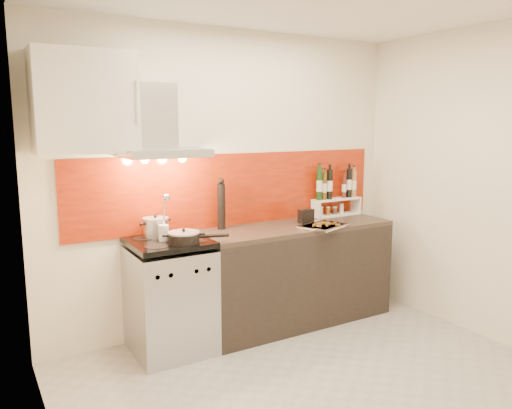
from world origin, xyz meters
TOP-DOWN VIEW (x-y plane):
  - floor at (0.00, 0.00)m, footprint 3.40×3.40m
  - back_wall at (0.00, 1.40)m, footprint 3.40×0.02m
  - left_wall at (-1.70, 0.00)m, footprint 0.02×2.80m
  - right_wall at (1.70, 0.00)m, footprint 0.02×2.80m
  - backsplash at (0.05, 1.39)m, footprint 3.00×0.02m
  - range_stove at (-0.70, 1.10)m, footprint 0.60×0.60m
  - counter at (0.50, 1.10)m, footprint 1.80×0.60m
  - range_hood at (-0.70, 1.24)m, footprint 0.62×0.50m
  - upper_cabinet at (-1.25, 1.22)m, footprint 0.70×0.35m
  - stock_pot at (-0.75, 1.25)m, footprint 0.21×0.21m
  - saute_pan at (-0.63, 0.94)m, footprint 0.45×0.24m
  - utensil_jar at (-0.74, 1.09)m, footprint 0.08×0.12m
  - pepper_mill at (-0.15, 1.29)m, footprint 0.07×0.07m
  - step_shelf at (1.11, 1.28)m, footprint 0.53×0.14m
  - caddy_box at (0.64, 1.14)m, footprint 0.15×0.07m
  - baking_tray at (0.65, 0.89)m, footprint 0.48×0.43m

SIDE VIEW (x-z plane):
  - floor at x=0.00m, z-range 0.00..0.00m
  - range_stove at x=-0.70m, z-range -0.01..0.90m
  - counter at x=0.50m, z-range 0.00..0.90m
  - baking_tray at x=0.65m, z-range 0.90..0.93m
  - saute_pan at x=-0.63m, z-range 0.90..1.01m
  - caddy_box at x=0.64m, z-range 0.90..1.02m
  - stock_pot at x=-0.75m, z-range 0.90..1.08m
  - utensil_jar at x=-0.74m, z-range 0.82..1.20m
  - step_shelf at x=1.11m, z-range 0.87..1.35m
  - pepper_mill at x=-0.15m, z-range 0.89..1.33m
  - backsplash at x=0.05m, z-range 0.90..1.54m
  - back_wall at x=0.00m, z-range 0.00..2.60m
  - left_wall at x=-1.70m, z-range 0.00..2.60m
  - right_wall at x=1.70m, z-range 0.00..2.60m
  - range_hood at x=-0.70m, z-range 1.44..2.05m
  - upper_cabinet at x=-1.25m, z-range 1.59..2.31m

